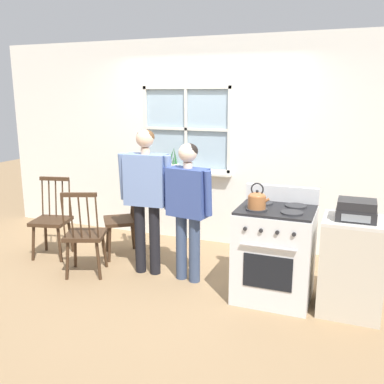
% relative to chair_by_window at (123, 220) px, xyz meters
% --- Properties ---
extents(ground_plane, '(16.00, 16.00, 0.00)m').
position_rel_chair_by_window_xyz_m(ground_plane, '(0.82, -0.48, -0.45)').
color(ground_plane, '#937551').
extents(wall_back, '(6.40, 0.16, 2.70)m').
position_rel_chair_by_window_xyz_m(wall_back, '(0.84, 0.92, 0.88)').
color(wall_back, silver).
rests_on(wall_back, ground_plane).
extents(chair_by_window, '(0.57, 0.57, 0.98)m').
position_rel_chair_by_window_xyz_m(chair_by_window, '(0.00, 0.00, 0.00)').
color(chair_by_window, '#3D2819').
rests_on(chair_by_window, ground_plane).
extents(chair_near_wall, '(0.50, 0.48, 0.98)m').
position_rel_chair_by_window_xyz_m(chair_near_wall, '(-0.81, -0.33, 0.00)').
color(chair_near_wall, '#3D2819').
rests_on(chair_near_wall, ground_plane).
extents(chair_center_cluster, '(0.54, 0.52, 0.98)m').
position_rel_chair_by_window_xyz_m(chair_center_cluster, '(-0.10, -0.66, 0.00)').
color(chair_center_cluster, '#3D2819').
rests_on(chair_center_cluster, ground_plane).
extents(person_elderly_left, '(0.62, 0.24, 1.62)m').
position_rel_chair_by_window_xyz_m(person_elderly_left, '(0.53, -0.37, 0.53)').
color(person_elderly_left, black).
rests_on(person_elderly_left, ground_plane).
extents(person_teen_center, '(0.59, 0.27, 1.50)m').
position_rel_chair_by_window_xyz_m(person_teen_center, '(1.03, -0.39, 0.45)').
color(person_teen_center, '#384766').
rests_on(person_teen_center, ground_plane).
extents(stove, '(0.73, 0.68, 1.08)m').
position_rel_chair_by_window_xyz_m(stove, '(1.97, -0.46, 0.02)').
color(stove, silver).
rests_on(stove, ground_plane).
extents(kettle, '(0.21, 0.17, 0.25)m').
position_rel_chair_by_window_xyz_m(kettle, '(1.81, -0.59, 0.57)').
color(kettle, '#A86638').
rests_on(kettle, stove).
extents(potted_plant, '(0.15, 0.15, 0.32)m').
position_rel_chair_by_window_xyz_m(potted_plant, '(0.33, 0.83, 0.60)').
color(potted_plant, beige).
rests_on(potted_plant, wall_back).
extents(handbag, '(0.25, 0.25, 0.31)m').
position_rel_chair_by_window_xyz_m(handbag, '(0.19, 0.14, 0.35)').
color(handbag, black).
rests_on(handbag, chair_by_window).
extents(side_counter, '(0.55, 0.50, 0.90)m').
position_rel_chair_by_window_xyz_m(side_counter, '(2.69, -0.49, -0.00)').
color(side_counter, beige).
rests_on(side_counter, ground_plane).
extents(stereo, '(0.34, 0.29, 0.18)m').
position_rel_chair_by_window_xyz_m(stereo, '(2.69, -0.51, 0.53)').
color(stereo, '#232326').
rests_on(stereo, side_counter).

